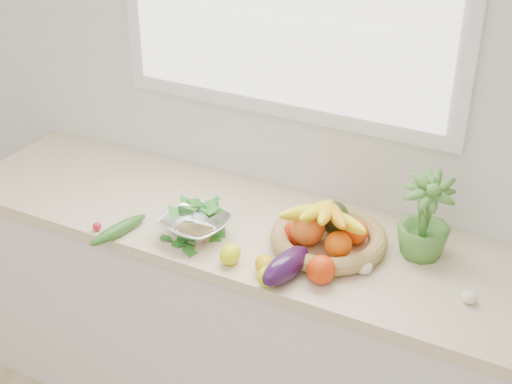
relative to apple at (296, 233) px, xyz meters
The scene contains 18 objects.
back_wall 0.57m from the apple, 121.73° to the left, with size 4.50×0.02×2.70m, color white.
counter_cabinet 0.55m from the apple, behind, with size 2.20×0.58×0.86m, color silver.
countertop 0.22m from the apple, behind, with size 2.24×0.62×0.04m, color beige.
orange_loose 0.23m from the apple, 44.82° to the right, with size 0.09×0.09×0.09m, color red.
lemon_a 0.24m from the apple, 124.40° to the right, with size 0.07×0.08×0.07m, color yellow.
lemon_b 0.25m from the apple, 83.57° to the right, with size 0.07×0.08×0.07m, color #E2E50C.
lemon_c 0.20m from the apple, 93.29° to the right, with size 0.06×0.08×0.06m, color #F0AE0D.
apple is the anchor object (origin of this frame).
ginger 0.34m from the apple, 159.91° to the right, with size 0.11×0.05×0.04m, color tan.
garlic_a 0.27m from the apple, 11.51° to the right, with size 0.05×0.05×0.05m, color silver.
garlic_b 0.59m from the apple, ahead, with size 0.05×0.05×0.04m, color white.
garlic_c 0.21m from the apple, 41.06° to the right, with size 0.05×0.05×0.04m, color white.
eggplant 0.20m from the apple, 73.61° to the right, with size 0.08×0.22×0.09m, color #2B0E36.
cucumber 0.60m from the apple, 156.92° to the right, with size 0.04×0.24×0.04m, color #1C5E1B.
radish 0.69m from the apple, 158.95° to the right, with size 0.03×0.03×0.03m, color red.
potted_herb 0.42m from the apple, 18.86° to the left, with size 0.17×0.17×0.31m, color #48812F.
fruit_basket 0.11m from the apple, 18.06° to the left, with size 0.47×0.47×0.19m.
colander_with_spinach 0.34m from the apple, 160.04° to the right, with size 0.25×0.25×0.12m.
Camera 1 is at (1.02, 0.09, 2.24)m, focal length 50.00 mm.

